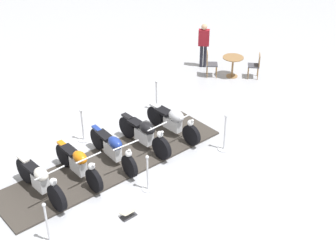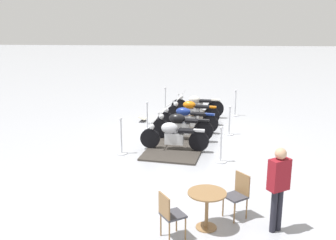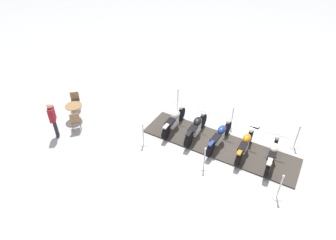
# 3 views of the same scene
# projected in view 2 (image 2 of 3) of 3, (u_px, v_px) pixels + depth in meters

# --- Properties ---
(ground_plane) EXTENTS (80.00, 80.00, 0.00)m
(ground_plane) POSITION_uv_depth(u_px,v_px,m) (187.00, 132.00, 14.27)
(ground_plane) COLOR #A8AAB2
(display_platform) EXTENTS (2.79, 6.64, 0.05)m
(display_platform) POSITION_uv_depth(u_px,v_px,m) (187.00, 131.00, 14.26)
(display_platform) COLOR #38332D
(display_platform) RESTS_ON ground_plane
(motorcycle_cream) EXTENTS (2.14, 0.78, 0.98)m
(motorcycle_cream) POSITION_uv_depth(u_px,v_px,m) (197.00, 105.00, 16.14)
(motorcycle_cream) COLOR black
(motorcycle_cream) RESTS_ON display_platform
(motorcycle_copper) EXTENTS (2.06, 0.70, 0.92)m
(motorcycle_copper) POSITION_uv_depth(u_px,v_px,m) (192.00, 111.00, 15.14)
(motorcycle_copper) COLOR black
(motorcycle_copper) RESTS_ON display_platform
(motorcycle_navy) EXTENTS (2.19, 0.85, 0.91)m
(motorcycle_navy) POSITION_uv_depth(u_px,v_px,m) (186.00, 118.00, 14.15)
(motorcycle_navy) COLOR black
(motorcycle_navy) RESTS_ON display_platform
(motorcycle_black) EXTENTS (2.12, 0.67, 0.96)m
(motorcycle_black) POSITION_uv_depth(u_px,v_px,m) (180.00, 126.00, 13.14)
(motorcycle_black) COLOR black
(motorcycle_black) RESTS_ON display_platform
(motorcycle_chrome) EXTENTS (2.12, 0.63, 0.90)m
(motorcycle_chrome) POSITION_uv_depth(u_px,v_px,m) (173.00, 135.00, 12.15)
(motorcycle_chrome) COLOR black
(motorcycle_chrome) RESTS_ON display_platform
(stanchion_right_mid) EXTENTS (0.30, 0.30, 1.03)m
(stanchion_right_mid) POSITION_uv_depth(u_px,v_px,m) (147.00, 120.00, 14.51)
(stanchion_right_mid) COLOR silver
(stanchion_right_mid) RESTS_ON ground_plane
(stanchion_left_mid) EXTENTS (0.32, 0.32, 1.03)m
(stanchion_left_mid) POSITION_uv_depth(u_px,v_px,m) (229.00, 125.00, 13.84)
(stanchion_left_mid) COLOR silver
(stanchion_left_mid) RESTS_ON ground_plane
(stanchion_left_rear) EXTENTS (0.36, 0.36, 1.06)m
(stanchion_left_rear) POSITION_uv_depth(u_px,v_px,m) (221.00, 151.00, 11.27)
(stanchion_left_rear) COLOR silver
(stanchion_left_rear) RESTS_ON ground_plane
(stanchion_left_front) EXTENTS (0.34, 0.34, 1.10)m
(stanchion_left_front) POSITION_uv_depth(u_px,v_px,m) (235.00, 108.00, 16.42)
(stanchion_left_front) COLOR silver
(stanchion_left_front) RESTS_ON ground_plane
(stanchion_right_rear) EXTENTS (0.35, 0.35, 1.13)m
(stanchion_right_rear) POSITION_uv_depth(u_px,v_px,m) (121.00, 143.00, 11.94)
(stanchion_right_rear) COLOR silver
(stanchion_right_rear) RESTS_ON ground_plane
(stanchion_right_front) EXTENTS (0.34, 0.34, 1.08)m
(stanchion_right_front) POSITION_uv_depth(u_px,v_px,m) (165.00, 104.00, 17.09)
(stanchion_right_front) COLOR silver
(stanchion_right_front) RESTS_ON ground_plane
(info_placard) EXTENTS (0.33, 0.41, 0.21)m
(info_placard) POSITION_uv_depth(u_px,v_px,m) (143.00, 120.00, 15.60)
(info_placard) COLOR #333338
(info_placard) RESTS_ON ground_plane
(cafe_table) EXTENTS (0.76, 0.76, 0.76)m
(cafe_table) POSITION_uv_depth(u_px,v_px,m) (207.00, 201.00, 7.71)
(cafe_table) COLOR olive
(cafe_table) RESTS_ON ground_plane
(cafe_chair_near_table) EXTENTS (0.55, 0.55, 0.91)m
(cafe_chair_near_table) POSITION_uv_depth(u_px,v_px,m) (170.00, 213.00, 7.34)
(cafe_chair_near_table) COLOR olive
(cafe_chair_near_table) RESTS_ON ground_plane
(cafe_chair_across_table) EXTENTS (0.56, 0.56, 0.93)m
(cafe_chair_across_table) POSITION_uv_depth(u_px,v_px,m) (238.00, 193.00, 8.16)
(cafe_chair_across_table) COLOR olive
(cafe_chair_across_table) RESTS_ON ground_plane
(bystander_person) EXTENTS (0.46, 0.40, 1.70)m
(bystander_person) POSITION_uv_depth(u_px,v_px,m) (279.00, 182.00, 7.49)
(bystander_person) COLOR #23232D
(bystander_person) RESTS_ON ground_plane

